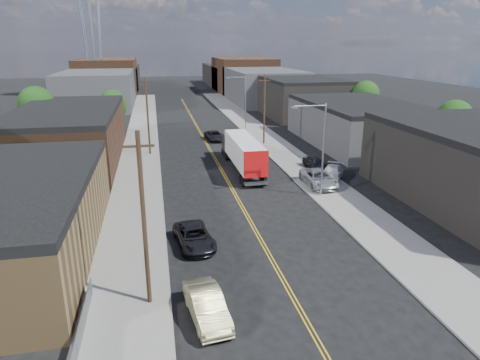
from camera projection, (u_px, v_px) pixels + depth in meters
name	position (u px, v px, depth m)	size (l,w,h in m)	color
ground	(199.00, 131.00, 72.61)	(260.00, 260.00, 0.00)	black
centerline	(211.00, 152.00, 58.59)	(0.32, 120.00, 0.01)	gold
sidewalk_left	(140.00, 155.00, 56.80)	(5.00, 140.00, 0.15)	slate
sidewalk_right	(278.00, 148.00, 60.35)	(5.00, 140.00, 0.15)	slate
warehouse_tan	(1.00, 218.00, 29.16)	(12.00, 22.00, 5.60)	brown
warehouse_brown	(69.00, 135.00, 53.30)	(12.00, 26.00, 6.60)	#452A1B
industrial_right_b	(359.00, 123.00, 62.71)	(14.00, 24.00, 6.10)	#363639
industrial_right_c	(301.00, 97.00, 86.77)	(14.00, 22.00, 7.60)	black
skyline_left_a	(98.00, 89.00, 100.35)	(16.00, 30.00, 8.00)	#363639
skyline_right_a	(263.00, 86.00, 107.81)	(16.00, 30.00, 8.00)	#363639
skyline_left_b	(108.00, 77.00, 123.39)	(16.00, 26.00, 10.00)	#452A1B
skyline_right_b	(243.00, 75.00, 130.86)	(16.00, 26.00, 10.00)	#452A1B
skyline_left_c	(114.00, 77.00, 142.53)	(16.00, 40.00, 7.00)	black
skyline_right_c	(232.00, 75.00, 150.00)	(16.00, 40.00, 7.00)	black
streetlight_near	(320.00, 143.00, 39.71)	(3.39, 0.25, 9.00)	gray
streetlight_far	(243.00, 98.00, 72.40)	(3.39, 0.25, 9.00)	gray
utility_pole_left_near	(144.00, 220.00, 22.81)	(1.60, 0.26, 10.00)	black
utility_pole_left_far	(148.00, 116.00, 55.50)	(1.60, 0.26, 10.00)	black
utility_pole_right	(264.00, 109.00, 61.36)	(1.60, 0.26, 10.00)	black
tree_left_mid	(37.00, 106.00, 61.80)	(5.10, 5.04, 8.37)	black
tree_left_far	(113.00, 104.00, 70.48)	(4.35, 4.20, 6.97)	black
tree_right_near	(454.00, 120.00, 54.32)	(4.60, 4.48, 7.44)	black
tree_right_far	(366.00, 96.00, 76.64)	(4.85, 4.76, 7.91)	black
semi_truck	(242.00, 150.00, 49.96)	(2.56, 14.93, 3.91)	silver
car_left_b	(207.00, 306.00, 22.83)	(1.67, 4.80, 1.58)	tan
car_left_c	(194.00, 237.00, 31.13)	(2.41, 5.22, 1.45)	black
car_right_lot_a	(319.00, 178.00, 43.95)	(2.66, 5.77, 1.60)	#B4B8BA
car_right_lot_b	(332.00, 173.00, 45.88)	(2.02, 4.97, 1.44)	silver
car_right_lot_c	(315.00, 163.00, 50.09)	(1.62, 4.03, 1.37)	black
car_ahead_truck	(215.00, 136.00, 65.29)	(2.34, 5.07, 1.41)	black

